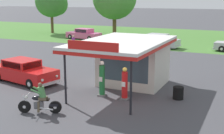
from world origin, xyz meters
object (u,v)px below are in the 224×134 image
(parked_car_back_row_right, at_px, (84,34))
(spare_tire_stack, at_px, (178,93))
(motorcycle_with_rider, at_px, (40,101))
(gas_pump_offside, at_px, (125,85))
(parked_car_back_row_centre, at_px, (157,41))
(gas_pump_nearside, at_px, (102,80))
(bystander_strolling_foreground, at_px, (73,43))
(featured_classic_sedan, at_px, (24,71))

(parked_car_back_row_right, height_order, spare_tire_stack, parked_car_back_row_right)
(motorcycle_with_rider, relative_size, spare_tire_stack, 2.87)
(gas_pump_offside, distance_m, motorcycle_with_rider, 4.79)
(parked_car_back_row_centre, bearing_deg, gas_pump_nearside, -82.67)
(motorcycle_with_rider, bearing_deg, parked_car_back_row_right, 115.82)
(parked_car_back_row_centre, height_order, spare_tire_stack, parked_car_back_row_centre)
(parked_car_back_row_centre, height_order, bystander_strolling_foreground, bystander_strolling_foreground)
(gas_pump_nearside, distance_m, featured_classic_sedan, 6.31)
(motorcycle_with_rider, bearing_deg, parked_car_back_row_centre, 92.24)
(gas_pump_offside, bearing_deg, featured_classic_sedan, 176.06)
(motorcycle_with_rider, bearing_deg, featured_classic_sedan, 137.90)
(gas_pump_nearside, distance_m, motorcycle_with_rider, 4.06)
(motorcycle_with_rider, xyz_separation_m, parked_car_back_row_right, (-12.17, 25.14, 0.03))
(gas_pump_nearside, relative_size, gas_pump_offside, 1.12)
(gas_pump_offside, xyz_separation_m, parked_car_back_row_right, (-15.16, 21.40, -0.17))
(featured_classic_sedan, height_order, spare_tire_stack, featured_classic_sedan)
(gas_pump_nearside, bearing_deg, motorcycle_with_rider, -112.49)
(gas_pump_offside, xyz_separation_m, motorcycle_with_rider, (-2.99, -3.74, -0.20))
(featured_classic_sedan, relative_size, parked_car_back_row_right, 1.01)
(motorcycle_with_rider, height_order, bystander_strolling_foreground, bystander_strolling_foreground)
(gas_pump_offside, height_order, parked_car_back_row_centre, gas_pump_offside)
(bystander_strolling_foreground, bearing_deg, spare_tire_stack, -38.27)
(featured_classic_sedan, relative_size, parked_car_back_row_centre, 0.96)
(motorcycle_with_rider, height_order, featured_classic_sedan, motorcycle_with_rider)
(parked_car_back_row_centre, relative_size, spare_tire_stack, 7.81)
(gas_pump_nearside, xyz_separation_m, motorcycle_with_rider, (-1.55, -3.74, -0.32))
(gas_pump_nearside, bearing_deg, parked_car_back_row_centre, 97.33)
(gas_pump_offside, xyz_separation_m, featured_classic_sedan, (-7.72, 0.53, -0.14))
(gas_pump_offside, xyz_separation_m, bystander_strolling_foreground, (-11.11, 12.28, 0.07))
(bystander_strolling_foreground, bearing_deg, parked_car_back_row_right, 113.93)
(gas_pump_nearside, height_order, parked_car_back_row_right, gas_pump_nearside)
(parked_car_back_row_right, bearing_deg, motorcycle_with_rider, -64.18)
(parked_car_back_row_right, bearing_deg, gas_pump_offside, -54.69)
(gas_pump_nearside, relative_size, spare_tire_stack, 2.93)
(spare_tire_stack, bearing_deg, parked_car_back_row_right, 131.76)
(gas_pump_nearside, height_order, bystander_strolling_foreground, gas_pump_nearside)
(bystander_strolling_foreground, xyz_separation_m, spare_tire_stack, (13.86, -10.94, -0.57))
(featured_classic_sedan, relative_size, spare_tire_stack, 7.49)
(gas_pump_nearside, xyz_separation_m, spare_tire_stack, (4.19, 1.34, -0.61))
(motorcycle_with_rider, bearing_deg, spare_tire_stack, 41.54)
(gas_pump_nearside, xyz_separation_m, gas_pump_offside, (1.44, -0.00, -0.12))
(gas_pump_offside, bearing_deg, spare_tire_stack, 26.00)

